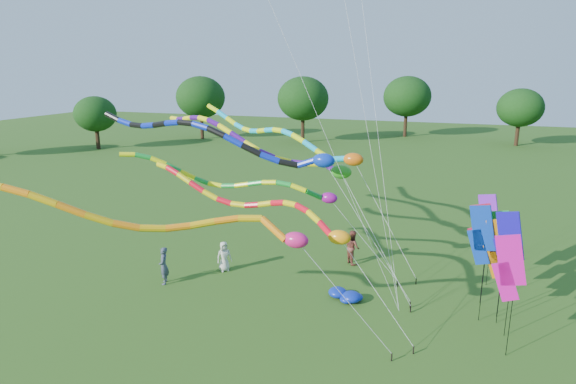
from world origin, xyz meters
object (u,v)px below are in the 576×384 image
(person_b, at_px, (164,266))
(person_c, at_px, (352,247))
(blue_nylon_heap, at_px, (343,292))
(tube_kite_red, at_px, (269,209))
(person_a, at_px, (224,256))
(tube_kite_orange, at_px, (163,219))

(person_b, xyz_separation_m, person_c, (7.90, 5.33, -0.00))
(person_c, bearing_deg, person_b, 83.79)
(person_c, bearing_deg, blue_nylon_heap, 146.03)
(blue_nylon_heap, height_order, person_c, person_c)
(blue_nylon_heap, distance_m, person_b, 8.48)
(tube_kite_red, relative_size, person_a, 7.81)
(tube_kite_red, xyz_separation_m, person_a, (-3.47, 2.59, -3.55))
(tube_kite_orange, bearing_deg, person_c, 50.52)
(tube_kite_red, distance_m, blue_nylon_heap, 5.29)
(tube_kite_orange, xyz_separation_m, person_b, (-3.66, 5.14, -4.25))
(tube_kite_red, relative_size, person_c, 6.67)
(tube_kite_orange, distance_m, person_a, 8.78)
(tube_kite_orange, relative_size, blue_nylon_heap, 10.30)
(tube_kite_red, distance_m, tube_kite_orange, 5.23)
(blue_nylon_heap, xyz_separation_m, person_b, (-8.33, -1.43, 0.68))
(person_c, bearing_deg, person_a, 77.18)
(tube_kite_red, xyz_separation_m, blue_nylon_heap, (2.85, 1.73, -4.10))
(blue_nylon_heap, xyz_separation_m, person_c, (-0.43, 3.91, 0.68))
(blue_nylon_heap, bearing_deg, person_a, 172.30)
(tube_kite_orange, relative_size, person_a, 9.10)
(person_a, height_order, person_c, person_c)
(tube_kite_orange, bearing_deg, tube_kite_red, 51.96)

